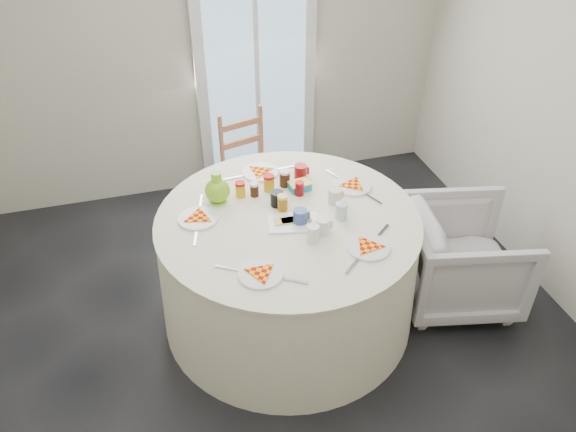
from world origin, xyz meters
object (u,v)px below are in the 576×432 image
object	(u,v)px
armchair	(463,252)
green_pitcher	(217,190)
wooden_chair	(253,169)
table	(288,269)

from	to	relation	value
armchair	green_pitcher	bearing A→B (deg)	85.62
armchair	green_pitcher	xyz separation A→B (m)	(-1.53, 0.46, 0.48)
wooden_chair	armchair	bearing A→B (deg)	-64.60
table	green_pitcher	xyz separation A→B (m)	(-0.37, 0.29, 0.49)
wooden_chair	armchair	world-z (taller)	wooden_chair
green_pitcher	armchair	bearing A→B (deg)	-35.80
table	armchair	distance (m)	1.17
green_pitcher	table	bearing A→B (deg)	-56.69
table	armchair	size ratio (longest dim) A/B	2.17
table	armchair	world-z (taller)	table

